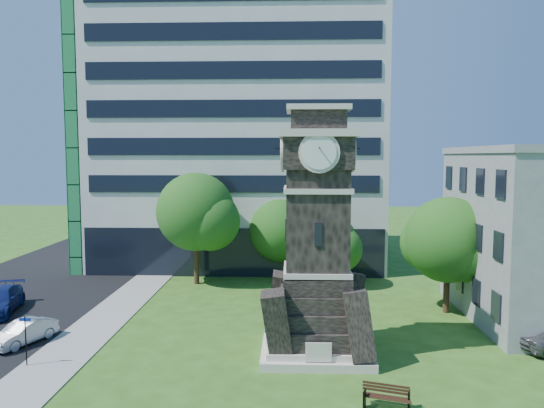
{
  "coord_description": "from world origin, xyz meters",
  "views": [
    {
      "loc": [
        1.76,
        -23.98,
        9.83
      ],
      "look_at": [
        0.54,
        8.48,
        6.89
      ],
      "focal_mm": 35.0,
      "sensor_mm": 36.0,
      "label": 1
    }
  ],
  "objects_px": {
    "clock_tower": "(317,248)",
    "car_street_mid": "(24,332)",
    "street_sign": "(26,335)",
    "park_bench": "(386,396)"
  },
  "relations": [
    {
      "from": "clock_tower",
      "to": "car_street_mid",
      "type": "relative_size",
      "value": 3.3
    },
    {
      "from": "clock_tower",
      "to": "street_sign",
      "type": "relative_size",
      "value": 5.11
    },
    {
      "from": "clock_tower",
      "to": "park_bench",
      "type": "height_order",
      "value": "clock_tower"
    },
    {
      "from": "park_bench",
      "to": "street_sign",
      "type": "relative_size",
      "value": 0.76
    },
    {
      "from": "car_street_mid",
      "to": "street_sign",
      "type": "height_order",
      "value": "street_sign"
    },
    {
      "from": "car_street_mid",
      "to": "street_sign",
      "type": "distance_m",
      "value": 3.51
    },
    {
      "from": "clock_tower",
      "to": "car_street_mid",
      "type": "xyz_separation_m",
      "value": [
        -15.31,
        0.58,
        -4.67
      ]
    },
    {
      "from": "car_street_mid",
      "to": "street_sign",
      "type": "relative_size",
      "value": 1.55
    },
    {
      "from": "park_bench",
      "to": "street_sign",
      "type": "height_order",
      "value": "street_sign"
    },
    {
      "from": "car_street_mid",
      "to": "clock_tower",
      "type": "bearing_deg",
      "value": 19.13
    }
  ]
}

